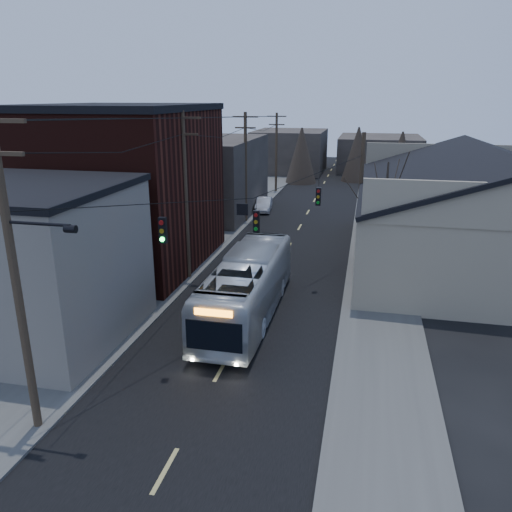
# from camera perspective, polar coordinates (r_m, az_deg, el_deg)

# --- Properties ---
(road_surface) EXTENTS (9.00, 110.00, 0.02)m
(road_surface) POSITION_cam_1_polar(r_m,az_deg,el_deg) (41.20, 4.63, 2.62)
(road_surface) COLOR black
(road_surface) RESTS_ON ground
(sidewalk_left) EXTENTS (4.00, 110.00, 0.12)m
(sidewalk_left) POSITION_cam_1_polar(r_m,az_deg,el_deg) (42.52, -4.08, 3.19)
(sidewalk_left) COLOR #474744
(sidewalk_left) RESTS_ON ground
(sidewalk_right) EXTENTS (4.00, 110.00, 0.12)m
(sidewalk_right) POSITION_cam_1_polar(r_m,az_deg,el_deg) (40.86, 13.70, 2.11)
(sidewalk_right) COLOR #474744
(sidewalk_right) RESTS_ON ground
(building_clapboard) EXTENTS (8.00, 8.00, 7.00)m
(building_clapboard) POSITION_cam_1_polar(r_m,az_deg,el_deg) (24.44, -24.17, -1.07)
(building_clapboard) COLOR slate
(building_clapboard) RESTS_ON ground
(building_brick) EXTENTS (10.00, 12.00, 10.00)m
(building_brick) POSITION_cam_1_polar(r_m,az_deg,el_deg) (33.67, -14.93, 7.37)
(building_brick) COLOR black
(building_brick) RESTS_ON ground
(building_left_far) EXTENTS (9.00, 14.00, 7.00)m
(building_left_far) POSITION_cam_1_polar(r_m,az_deg,el_deg) (48.33, -5.59, 9.08)
(building_left_far) COLOR #322C28
(building_left_far) RESTS_ON ground
(warehouse) EXTENTS (16.16, 20.60, 7.73)m
(warehouse) POSITION_cam_1_polar(r_m,az_deg,el_deg) (36.17, 24.43, 3.32)
(warehouse) COLOR gray
(warehouse) RESTS_ON ground
(building_far_left) EXTENTS (10.00, 12.00, 6.00)m
(building_far_left) POSITION_cam_1_polar(r_m,az_deg,el_deg) (75.68, 3.90, 11.87)
(building_far_left) COLOR #322C28
(building_far_left) RESTS_ON ground
(building_far_right) EXTENTS (12.00, 14.00, 5.00)m
(building_far_right) POSITION_cam_1_polar(r_m,az_deg,el_deg) (79.86, 13.90, 11.35)
(building_far_right) COLOR #322C28
(building_far_right) RESTS_ON ground
(bare_tree) EXTENTS (0.40, 0.40, 7.20)m
(bare_tree) POSITION_cam_1_polar(r_m,az_deg,el_deg) (30.30, 14.38, 3.58)
(bare_tree) COLOR black
(bare_tree) RESTS_ON ground
(utility_lines) EXTENTS (11.24, 45.28, 10.50)m
(utility_lines) POSITION_cam_1_polar(r_m,az_deg,el_deg) (35.09, -1.62, 8.28)
(utility_lines) COLOR #382B1E
(utility_lines) RESTS_ON ground
(bus) EXTENTS (2.70, 11.52, 3.21)m
(bus) POSITION_cam_1_polar(r_m,az_deg,el_deg) (25.15, -1.01, -3.53)
(bus) COLOR #ABB1B8
(bus) RESTS_ON ground
(parked_car) EXTENTS (1.83, 4.14, 1.32)m
(parked_car) POSITION_cam_1_polar(r_m,az_deg,el_deg) (49.01, 0.90, 5.91)
(parked_car) COLOR #B3B4BB
(parked_car) RESTS_ON ground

